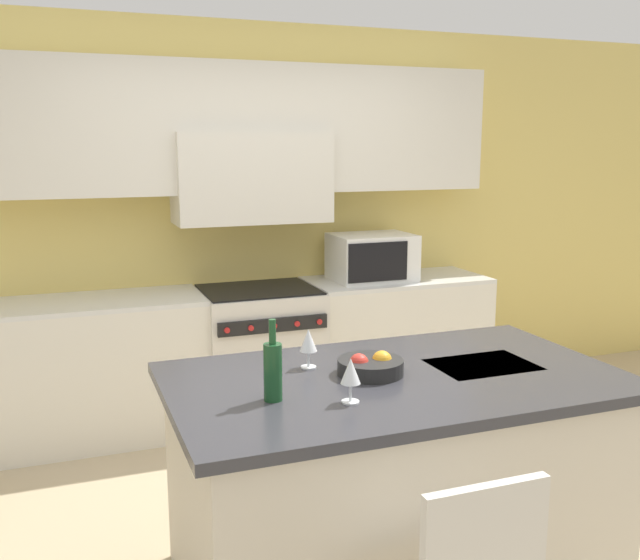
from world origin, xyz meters
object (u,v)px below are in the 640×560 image
object	(u,v)px
wine_glass_far	(308,342)
wine_glass_near	(351,373)
microwave	(372,257)
range_stove	(260,353)
wine_bottle	(273,370)
fruit_bowl	(371,366)

from	to	relation	value
wine_glass_far	wine_glass_near	bearing A→B (deg)	-89.41
wine_glass_near	wine_glass_far	world-z (taller)	same
wine_glass_near	microwave	bearing A→B (deg)	63.53
range_stove	wine_glass_near	xyz separation A→B (m)	(-0.28, -2.25, 0.59)
microwave	wine_bottle	distance (m)	2.55
range_stove	wine_glass_far	size ratio (longest dim) A/B	5.31
microwave	fruit_bowl	xyz separation A→B (m)	(-0.92, -1.99, -0.11)
range_stove	wine_bottle	bearing A→B (deg)	-104.30
range_stove	wine_glass_near	world-z (taller)	wine_glass_near
microwave	wine_glass_far	bearing A→B (deg)	-121.97
range_stove	wine_bottle	size ratio (longest dim) A/B	2.92
range_stove	fruit_bowl	distance (m)	2.04
range_stove	fruit_bowl	xyz separation A→B (m)	(-0.07, -1.97, 0.51)
range_stove	wine_glass_near	size ratio (longest dim) A/B	5.31
range_stove	wine_glass_near	bearing A→B (deg)	-97.07
range_stove	microwave	world-z (taller)	microwave
range_stove	wine_glass_far	xyz separation A→B (m)	(-0.28, -1.80, 0.59)
wine_glass_far	microwave	bearing A→B (deg)	58.03
microwave	fruit_bowl	bearing A→B (deg)	-114.80
wine_bottle	wine_glass_near	xyz separation A→B (m)	(0.26, -0.13, -0.00)
microwave	range_stove	bearing A→B (deg)	-178.74
wine_glass_near	fruit_bowl	size ratio (longest dim) A/B	0.62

